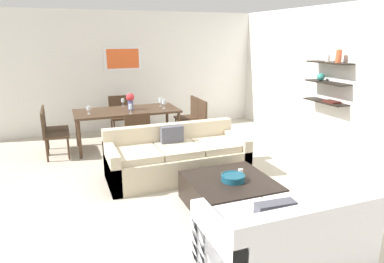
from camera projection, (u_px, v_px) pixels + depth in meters
name	position (u px, v px, depth m)	size (l,w,h in m)	color
ground_plane	(185.00, 184.00, 5.19)	(18.00, 18.00, 0.00)	#BCB29E
back_wall_unit	(145.00, 71.00, 8.10)	(8.40, 0.09, 2.70)	silver
right_wall_shelf_unit	(326.00, 81.00, 6.41)	(0.34, 8.20, 2.70)	silver
sofa_beige	(177.00, 159.00, 5.41)	(2.16, 0.90, 0.78)	beige
loveseat_white	(284.00, 237.00, 3.30)	(1.56, 0.90, 0.78)	white
coffee_table	(230.00, 193.00, 4.45)	(1.05, 1.05, 0.38)	black
decorative_bowl	(233.00, 178.00, 4.35)	(0.31, 0.31, 0.08)	navy
candle_jar	(241.00, 172.00, 4.53)	(0.07, 0.07, 0.09)	silver
dining_table	(127.00, 113.00, 6.77)	(2.01, 0.92, 0.75)	#422D1E
dining_chair_right_near	(197.00, 118.00, 7.12)	(0.44, 0.44, 0.88)	#422D1E
dining_chair_left_near	(51.00, 132.00, 6.15)	(0.44, 0.44, 0.88)	#422D1E
dining_chair_right_far	(190.00, 114.00, 7.49)	(0.44, 0.44, 0.88)	#422D1E
dining_chair_left_far	(51.00, 126.00, 6.52)	(0.44, 0.44, 0.88)	#422D1E
dining_chair_foot	(137.00, 133.00, 6.04)	(0.44, 0.44, 0.88)	#422D1E
dining_chair_head	(120.00, 113.00, 7.60)	(0.44, 0.44, 0.88)	#422D1E
wine_glass_foot	(130.00, 107.00, 6.36)	(0.06, 0.06, 0.19)	silver
wine_glass_right_far	(161.00, 101.00, 7.07)	(0.07, 0.07, 0.17)	silver
wine_glass_left_near	(88.00, 109.00, 6.37)	(0.07, 0.07, 0.15)	silver
wine_glass_right_near	(164.00, 102.00, 6.87)	(0.08, 0.08, 0.17)	silver
wine_glass_head	(123.00, 101.00, 7.08)	(0.06, 0.06, 0.16)	silver
centerpiece_vase	(130.00, 100.00, 6.72)	(0.16, 0.16, 0.33)	#4C518C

